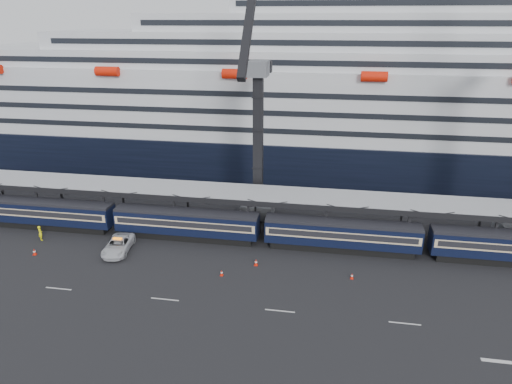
{
  "coord_description": "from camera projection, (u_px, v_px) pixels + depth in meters",
  "views": [
    {
      "loc": [
        -10.02,
        -41.97,
        27.27
      ],
      "look_at": [
        -18.78,
        10.0,
        7.09
      ],
      "focal_mm": 32.0,
      "sensor_mm": 36.0,
      "label": 1
    }
  ],
  "objects": [
    {
      "name": "traffic_cone_a",
      "position": [
        34.0,
        252.0,
        55.95
      ],
      "size": [
        0.42,
        0.42,
        0.84
      ],
      "color": "red",
      "rests_on": "ground"
    },
    {
      "name": "cruise_ship",
      "position": [
        382.0,
        103.0,
        84.95
      ],
      "size": [
        214.09,
        28.84,
        34.0
      ],
      "color": "black",
      "rests_on": "ground"
    },
    {
      "name": "ground",
      "position": [
        420.0,
        301.0,
        46.85
      ],
      "size": [
        260.0,
        260.0,
        0.0
      ],
      "primitive_type": "plane",
      "color": "black",
      "rests_on": "ground"
    },
    {
      "name": "canopy",
      "position": [
        407.0,
        203.0,
        57.86
      ],
      "size": [
        130.0,
        6.25,
        5.53
      ],
      "color": "gray",
      "rests_on": "ground"
    },
    {
      "name": "traffic_cone_b",
      "position": [
        222.0,
        273.0,
        51.45
      ],
      "size": [
        0.36,
        0.36,
        0.72
      ],
      "color": "red",
      "rests_on": "ground"
    },
    {
      "name": "crane_dark_near",
      "position": [
        258.0,
        137.0,
        62.81
      ],
      "size": [
        4.5,
        17.75,
        35.08
      ],
      "color": "#505258",
      "rests_on": "ground"
    },
    {
      "name": "pickup_truck",
      "position": [
        118.0,
        245.0,
        56.59
      ],
      "size": [
        3.65,
        6.48,
        1.71
      ],
      "primitive_type": "imported",
      "rotation": [
        0.0,
        0.0,
        0.14
      ],
      "color": "silver",
      "rests_on": "ground"
    },
    {
      "name": "train",
      "position": [
        369.0,
        236.0,
        55.99
      ],
      "size": [
        133.05,
        3.0,
        4.05
      ],
      "color": "black",
      "rests_on": "ground"
    },
    {
      "name": "traffic_cone_c",
      "position": [
        256.0,
        262.0,
        53.55
      ],
      "size": [
        0.42,
        0.42,
        0.84
      ],
      "color": "red",
      "rests_on": "ground"
    },
    {
      "name": "worker",
      "position": [
        40.0,
        233.0,
        59.44
      ],
      "size": [
        0.88,
        0.83,
        2.03
      ],
      "primitive_type": "imported",
      "rotation": [
        0.0,
        0.0,
        2.5
      ],
      "color": "#FEF70D",
      "rests_on": "ground"
    },
    {
      "name": "traffic_cone_d",
      "position": [
        352.0,
        276.0,
        50.83
      ],
      "size": [
        0.35,
        0.35,
        0.7
      ],
      "color": "red",
      "rests_on": "ground"
    }
  ]
}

